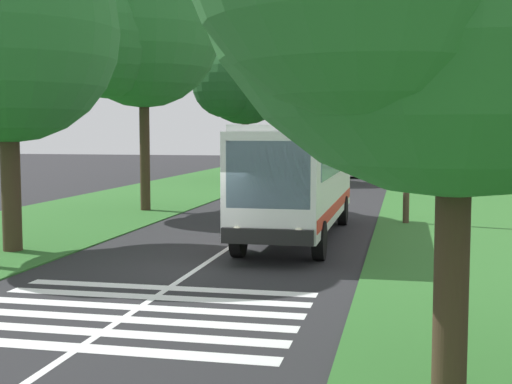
{
  "coord_description": "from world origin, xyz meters",
  "views": [
    {
      "loc": [
        -17.06,
        -5.21,
        3.58
      ],
      "look_at": [
        4.94,
        -0.54,
        1.6
      ],
      "focal_mm": 49.21,
      "sensor_mm": 36.0,
      "label": 1
    }
  ],
  "objects_px": {
    "roadside_tree_left_0": "(275,92)",
    "roadside_tree_right_4": "(401,76)",
    "coach_bus": "(300,174)",
    "roadside_tree_left_2": "(139,35)",
    "utility_pole": "(408,117)",
    "trailing_car_0": "(288,179)",
    "trailing_car_2": "(355,168)",
    "roadside_tree_left_1": "(4,36)",
    "roadside_tree_right_3": "(405,114)",
    "trailing_car_1": "(304,172)",
    "roadside_tree_left_3": "(311,96)",
    "roadside_tree_left_4": "(242,81)",
    "roadside_tree_right_0": "(405,98)",
    "roadside_tree_right_1": "(410,82)"
  },
  "relations": [
    {
      "from": "trailing_car_0",
      "to": "roadside_tree_left_1",
      "type": "xyz_separation_m",
      "value": [
        -22.91,
        4.56,
        5.65
      ]
    },
    {
      "from": "trailing_car_1",
      "to": "roadside_tree_right_4",
      "type": "xyz_separation_m",
      "value": [
        1.69,
        -6.52,
        6.67
      ]
    },
    {
      "from": "roadside_tree_right_4",
      "to": "utility_pole",
      "type": "distance_m",
      "value": 23.3
    },
    {
      "from": "roadside_tree_left_0",
      "to": "roadside_tree_right_1",
      "type": "relative_size",
      "value": 0.9
    },
    {
      "from": "trailing_car_2",
      "to": "roadside_tree_left_1",
      "type": "xyz_separation_m",
      "value": [
        -35.49,
        7.72,
        5.65
      ]
    },
    {
      "from": "coach_bus",
      "to": "roadside_tree_right_0",
      "type": "xyz_separation_m",
      "value": [
        45.74,
        -3.3,
        4.48
      ]
    },
    {
      "from": "roadside_tree_right_3",
      "to": "utility_pole",
      "type": "bearing_deg",
      "value": -179.88
    },
    {
      "from": "trailing_car_2",
      "to": "utility_pole",
      "type": "distance_m",
      "value": 27.28
    },
    {
      "from": "trailing_car_1",
      "to": "roadside_tree_left_1",
      "type": "height_order",
      "value": "roadside_tree_left_1"
    },
    {
      "from": "coach_bus",
      "to": "roadside_tree_right_3",
      "type": "distance_m",
      "value": 56.25
    },
    {
      "from": "roadside_tree_right_1",
      "to": "utility_pole",
      "type": "relative_size",
      "value": 1.37
    },
    {
      "from": "roadside_tree_right_3",
      "to": "roadside_tree_left_1",
      "type": "bearing_deg",
      "value": 169.32
    },
    {
      "from": "roadside_tree_left_4",
      "to": "roadside_tree_right_3",
      "type": "xyz_separation_m",
      "value": [
        31.11,
        -11.17,
        -1.63
      ]
    },
    {
      "from": "roadside_tree_left_1",
      "to": "trailing_car_2",
      "type": "bearing_deg",
      "value": -12.27
    },
    {
      "from": "roadside_tree_left_1",
      "to": "roadside_tree_right_4",
      "type": "height_order",
      "value": "roadside_tree_right_4"
    },
    {
      "from": "coach_bus",
      "to": "roadside_tree_left_3",
      "type": "relative_size",
      "value": 1.13
    },
    {
      "from": "roadside_tree_left_1",
      "to": "roadside_tree_right_4",
      "type": "xyz_separation_m",
      "value": [
        31.75,
        -11.04,
        1.02
      ]
    },
    {
      "from": "coach_bus",
      "to": "roadside_tree_left_2",
      "type": "distance_m",
      "value": 11.72
    },
    {
      "from": "roadside_tree_left_2",
      "to": "trailing_car_0",
      "type": "bearing_deg",
      "value": -20.94
    },
    {
      "from": "trailing_car_1",
      "to": "roadside_tree_left_0",
      "type": "distance_m",
      "value": 12.86
    },
    {
      "from": "coach_bus",
      "to": "trailing_car_2",
      "type": "relative_size",
      "value": 2.6
    },
    {
      "from": "trailing_car_1",
      "to": "roadside_tree_right_0",
      "type": "distance_m",
      "value": 22.0
    },
    {
      "from": "roadside_tree_left_0",
      "to": "roadside_tree_right_4",
      "type": "relative_size",
      "value": 0.88
    },
    {
      "from": "roadside_tree_left_2",
      "to": "utility_pole",
      "type": "relative_size",
      "value": 1.45
    },
    {
      "from": "utility_pole",
      "to": "roadside_tree_left_3",
      "type": "bearing_deg",
      "value": 11.45
    },
    {
      "from": "roadside_tree_left_1",
      "to": "roadside_tree_right_1",
      "type": "bearing_deg",
      "value": -16.41
    },
    {
      "from": "roadside_tree_left_1",
      "to": "roadside_tree_left_3",
      "type": "height_order",
      "value": "roadside_tree_left_3"
    },
    {
      "from": "roadside_tree_left_0",
      "to": "utility_pole",
      "type": "height_order",
      "value": "roadside_tree_left_0"
    },
    {
      "from": "trailing_car_0",
      "to": "trailing_car_2",
      "type": "height_order",
      "value": "same"
    },
    {
      "from": "roadside_tree_left_2",
      "to": "roadside_tree_left_3",
      "type": "distance_m",
      "value": 50.27
    },
    {
      "from": "trailing_car_0",
      "to": "roadside_tree_right_4",
      "type": "distance_m",
      "value": 12.84
    },
    {
      "from": "roadside_tree_left_3",
      "to": "roadside_tree_right_1",
      "type": "xyz_separation_m",
      "value": [
        -21.27,
        -10.81,
        0.01
      ]
    },
    {
      "from": "trailing_car_0",
      "to": "roadside_tree_left_0",
      "type": "distance_m",
      "value": 19.17
    },
    {
      "from": "roadside_tree_left_4",
      "to": "roadside_tree_right_0",
      "type": "height_order",
      "value": "roadside_tree_left_4"
    },
    {
      "from": "roadside_tree_right_3",
      "to": "roadside_tree_right_4",
      "type": "xyz_separation_m",
      "value": [
        -28.69,
        0.35,
        1.94
      ]
    },
    {
      "from": "coach_bus",
      "to": "trailing_car_0",
      "type": "xyz_separation_m",
      "value": [
        18.52,
        3.45,
        -1.48
      ]
    },
    {
      "from": "roadside_tree_left_4",
      "to": "roadside_tree_left_3",
      "type": "bearing_deg",
      "value": -1.22
    },
    {
      "from": "roadside_tree_left_1",
      "to": "roadside_tree_left_2",
      "type": "height_order",
      "value": "roadside_tree_left_2"
    },
    {
      "from": "roadside_tree_right_4",
      "to": "trailing_car_0",
      "type": "bearing_deg",
      "value": 143.74
    },
    {
      "from": "roadside_tree_left_4",
      "to": "utility_pole",
      "type": "distance_m",
      "value": 23.71
    },
    {
      "from": "coach_bus",
      "to": "roadside_tree_left_2",
      "type": "bearing_deg",
      "value": 51.75
    },
    {
      "from": "roadside_tree_left_3",
      "to": "roadside_tree_left_0",
      "type": "bearing_deg",
      "value": 178.84
    },
    {
      "from": "roadside_tree_right_0",
      "to": "roadside_tree_right_4",
      "type": "height_order",
      "value": "roadside_tree_right_4"
    },
    {
      "from": "coach_bus",
      "to": "trailing_car_1",
      "type": "xyz_separation_m",
      "value": [
        25.67,
        3.49,
        -1.48
      ]
    },
    {
      "from": "trailing_car_0",
      "to": "roadside_tree_right_4",
      "type": "bearing_deg",
      "value": -36.26
    },
    {
      "from": "trailing_car_0",
      "to": "utility_pole",
      "type": "bearing_deg",
      "value": -153.97
    },
    {
      "from": "roadside_tree_left_2",
      "to": "roadside_tree_right_3",
      "type": "relative_size",
      "value": 1.4
    },
    {
      "from": "coach_bus",
      "to": "trailing_car_0",
      "type": "bearing_deg",
      "value": 10.55
    },
    {
      "from": "coach_bus",
      "to": "trailing_car_0",
      "type": "relative_size",
      "value": 2.6
    },
    {
      "from": "trailing_car_0",
      "to": "utility_pole",
      "type": "distance_m",
      "value": 16.19
    }
  ]
}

